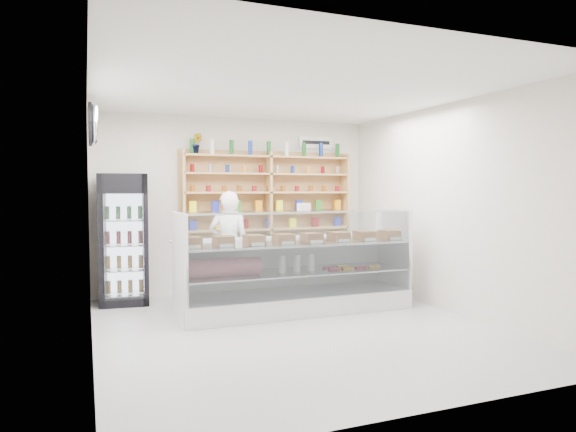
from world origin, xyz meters
name	(u,v)px	position (x,y,z in m)	size (l,w,h in m)	color
room	(295,211)	(0.00, 0.00, 1.40)	(5.00, 5.00, 5.00)	#9D9DA1
display_counter	(295,284)	(0.33, 0.81, 0.37)	(3.15, 0.94, 1.37)	white
shop_worker	(229,246)	(-0.31, 1.83, 0.81)	(0.59, 0.39, 1.63)	white
drinks_cooler	(124,239)	(-1.78, 2.13, 0.94)	(0.74, 0.72, 1.87)	black
wall_shelving	(269,193)	(0.50, 2.34, 1.59)	(2.84, 0.28, 1.33)	tan
potted_plant	(196,144)	(-0.68, 2.34, 2.35)	(0.17, 0.14, 0.32)	#1E6626
security_mirror	(94,124)	(-2.17, 1.20, 2.45)	(0.15, 0.50, 0.50)	silver
wall_sign	(316,143)	(1.40, 2.47, 2.45)	(0.62, 0.03, 0.20)	white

